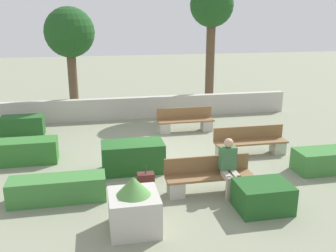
{
  "coord_description": "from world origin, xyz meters",
  "views": [
    {
      "loc": [
        -1.85,
        -9.74,
        3.98
      ],
      "look_at": [
        0.2,
        0.5,
        0.9
      ],
      "focal_mm": 40.0,
      "sensor_mm": 36.0,
      "label": 1
    }
  ],
  "objects_px": {
    "bench_front": "(209,179)",
    "suitcase": "(146,187)",
    "bench_right_side": "(185,122)",
    "planter_corner_left": "(134,207)",
    "tree_center_left": "(212,10)",
    "bench_left_side": "(250,144)",
    "person_seated_man": "(229,164)",
    "tree_leftmost": "(70,35)"
  },
  "relations": [
    {
      "from": "bench_front",
      "to": "suitcase",
      "type": "bearing_deg",
      "value": -175.48
    },
    {
      "from": "suitcase",
      "to": "bench_front",
      "type": "bearing_deg",
      "value": 4.52
    },
    {
      "from": "bench_front",
      "to": "bench_right_side",
      "type": "xyz_separation_m",
      "value": [
        0.62,
        4.8,
        -0.0
      ]
    },
    {
      "from": "bench_right_side",
      "to": "planter_corner_left",
      "type": "xyz_separation_m",
      "value": [
        -2.52,
        -6.07,
        0.15
      ]
    },
    {
      "from": "bench_front",
      "to": "tree_center_left",
      "type": "xyz_separation_m",
      "value": [
        2.46,
        7.9,
        3.88
      ]
    },
    {
      "from": "bench_right_side",
      "to": "tree_center_left",
      "type": "height_order",
      "value": "tree_center_left"
    },
    {
      "from": "bench_left_side",
      "to": "person_seated_man",
      "type": "height_order",
      "value": "person_seated_man"
    },
    {
      "from": "bench_left_side",
      "to": "tree_center_left",
      "type": "relative_size",
      "value": 0.41
    },
    {
      "from": "tree_leftmost",
      "to": "tree_center_left",
      "type": "distance_m",
      "value": 5.87
    },
    {
      "from": "person_seated_man",
      "to": "planter_corner_left",
      "type": "bearing_deg",
      "value": -154.07
    },
    {
      "from": "bench_front",
      "to": "person_seated_man",
      "type": "height_order",
      "value": "person_seated_man"
    },
    {
      "from": "bench_left_side",
      "to": "bench_right_side",
      "type": "height_order",
      "value": "same"
    },
    {
      "from": "bench_left_side",
      "to": "planter_corner_left",
      "type": "relative_size",
      "value": 1.99
    },
    {
      "from": "bench_front",
      "to": "bench_right_side",
      "type": "distance_m",
      "value": 4.84
    },
    {
      "from": "bench_right_side",
      "to": "suitcase",
      "type": "bearing_deg",
      "value": -125.38
    },
    {
      "from": "planter_corner_left",
      "to": "bench_front",
      "type": "bearing_deg",
      "value": 33.85
    },
    {
      "from": "person_seated_man",
      "to": "suitcase",
      "type": "distance_m",
      "value": 1.97
    },
    {
      "from": "bench_left_side",
      "to": "tree_leftmost",
      "type": "bearing_deg",
      "value": 143.96
    },
    {
      "from": "bench_left_side",
      "to": "suitcase",
      "type": "relative_size",
      "value": 2.58
    },
    {
      "from": "bench_front",
      "to": "tree_leftmost",
      "type": "xyz_separation_m",
      "value": [
        -3.32,
        7.4,
        2.97
      ]
    },
    {
      "from": "tree_leftmost",
      "to": "tree_center_left",
      "type": "height_order",
      "value": "tree_center_left"
    },
    {
      "from": "planter_corner_left",
      "to": "bench_left_side",
      "type": "bearing_deg",
      "value": 41.49
    },
    {
      "from": "person_seated_man",
      "to": "suitcase",
      "type": "height_order",
      "value": "person_seated_man"
    },
    {
      "from": "bench_right_side",
      "to": "suitcase",
      "type": "height_order",
      "value": "suitcase"
    },
    {
      "from": "person_seated_man",
      "to": "suitcase",
      "type": "xyz_separation_m",
      "value": [
        -1.93,
        0.02,
        -0.39
      ]
    },
    {
      "from": "suitcase",
      "to": "tree_leftmost",
      "type": "distance_m",
      "value": 8.29
    },
    {
      "from": "bench_left_side",
      "to": "tree_center_left",
      "type": "bearing_deg",
      "value": 93.98
    },
    {
      "from": "bench_right_side",
      "to": "planter_corner_left",
      "type": "relative_size",
      "value": 1.83
    },
    {
      "from": "bench_left_side",
      "to": "suitcase",
      "type": "distance_m",
      "value": 4.12
    },
    {
      "from": "bench_right_side",
      "to": "person_seated_man",
      "type": "bearing_deg",
      "value": -104.24
    },
    {
      "from": "bench_front",
      "to": "tree_center_left",
      "type": "bearing_deg",
      "value": 72.72
    },
    {
      "from": "bench_front",
      "to": "bench_left_side",
      "type": "bearing_deg",
      "value": 47.53
    },
    {
      "from": "bench_front",
      "to": "planter_corner_left",
      "type": "bearing_deg",
      "value": -146.15
    },
    {
      "from": "bench_right_side",
      "to": "planter_corner_left",
      "type": "bearing_deg",
      "value": -124.52
    },
    {
      "from": "suitcase",
      "to": "bench_right_side",
      "type": "bearing_deg",
      "value": 66.61
    },
    {
      "from": "bench_front",
      "to": "tree_center_left",
      "type": "relative_size",
      "value": 0.39
    },
    {
      "from": "bench_front",
      "to": "bench_left_side",
      "type": "distance_m",
      "value": 2.88
    },
    {
      "from": "bench_right_side",
      "to": "bench_front",
      "type": "bearing_deg",
      "value": -109.39
    },
    {
      "from": "bench_right_side",
      "to": "tree_center_left",
      "type": "relative_size",
      "value": 0.38
    },
    {
      "from": "person_seated_man",
      "to": "suitcase",
      "type": "relative_size",
      "value": 1.54
    },
    {
      "from": "bench_front",
      "to": "person_seated_man",
      "type": "relative_size",
      "value": 1.58
    },
    {
      "from": "person_seated_man",
      "to": "bench_right_side",
      "type": "bearing_deg",
      "value": 87.76
    }
  ]
}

